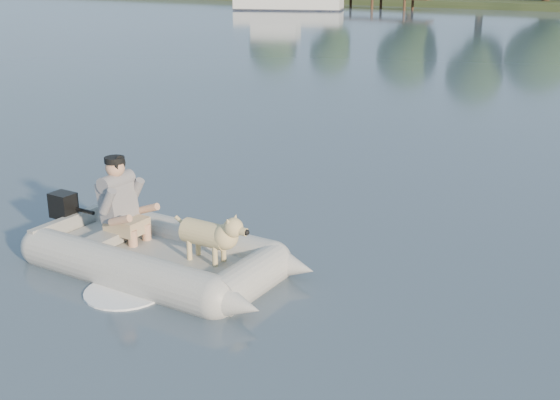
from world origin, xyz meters
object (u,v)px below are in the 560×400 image
Objects in this scene: dock at (336,1)px; dog at (206,238)px; dinghy at (160,223)px; man at (119,198)px.

dock is 57.95m from dog.
dinghy is 4.07× the size of man.
man is 1.16× the size of dog.
dock is 17.93× the size of dog.
man is 1.48m from dog.
dog is at bearing 4.57° from dinghy.
dog is at bearing 0.00° from man.
dinghy reaches higher than dog.
dock is at bearing 114.31° from man.
dog is (1.45, 0.03, -0.28)m from man.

